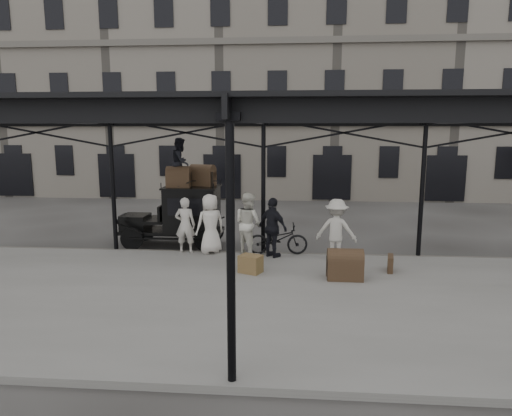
% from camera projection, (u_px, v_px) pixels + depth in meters
% --- Properties ---
extents(ground, '(120.00, 120.00, 0.00)m').
position_uv_depth(ground, '(259.00, 276.00, 13.13)').
color(ground, '#383533').
rests_on(ground, ground).
extents(platform, '(28.00, 8.00, 0.15)m').
position_uv_depth(platform, '(253.00, 299.00, 11.15)').
color(platform, slate).
rests_on(platform, ground).
extents(canopy, '(22.50, 9.00, 4.74)m').
position_uv_depth(canopy, '(253.00, 110.00, 10.65)').
color(canopy, black).
rests_on(canopy, ground).
extents(building_frontage, '(64.00, 8.00, 14.00)m').
position_uv_depth(building_frontage, '(279.00, 85.00, 29.60)').
color(building_frontage, slate).
rests_on(building_frontage, ground).
extents(taxi, '(3.65, 1.55, 2.18)m').
position_uv_depth(taxi, '(184.00, 213.00, 16.24)').
color(taxi, black).
rests_on(taxi, ground).
extents(porter_left, '(0.67, 0.45, 1.83)m').
position_uv_depth(porter_left, '(185.00, 225.00, 14.92)').
color(porter_left, '#BDB7AD').
rests_on(porter_left, platform).
extents(porter_midleft, '(1.23, 1.23, 2.01)m').
position_uv_depth(porter_midleft, '(248.00, 223.00, 14.74)').
color(porter_midleft, silver).
rests_on(porter_midleft, platform).
extents(porter_centre, '(1.14, 1.03, 1.95)m').
position_uv_depth(porter_centre, '(210.00, 224.00, 14.84)').
color(porter_centre, silver).
rests_on(porter_centre, platform).
extents(porter_official, '(1.16, 1.07, 1.90)m').
position_uv_depth(porter_official, '(273.00, 228.00, 14.36)').
color(porter_official, black).
rests_on(porter_official, platform).
extents(porter_right, '(1.38, 0.99, 1.93)m').
position_uv_depth(porter_right, '(336.00, 230.00, 13.95)').
color(porter_right, beige).
rests_on(porter_right, platform).
extents(bicycle, '(1.98, 0.83, 1.02)m').
position_uv_depth(bicycle, '(278.00, 239.00, 14.75)').
color(bicycle, black).
rests_on(bicycle, platform).
extents(porter_roof, '(0.71, 0.87, 1.69)m').
position_uv_depth(porter_roof, '(181.00, 162.00, 15.84)').
color(porter_roof, black).
rests_on(porter_roof, taxi).
extents(steamer_trunk_roof_near, '(0.83, 0.53, 0.60)m').
position_uv_depth(steamer_trunk_roof_near, '(179.00, 178.00, 15.79)').
color(steamer_trunk_roof_near, '#462E20').
rests_on(steamer_trunk_roof_near, taxi).
extents(steamer_trunk_roof_far, '(0.97, 0.74, 0.63)m').
position_uv_depth(steamer_trunk_roof_far, '(203.00, 177.00, 16.17)').
color(steamer_trunk_roof_far, '#462E20').
rests_on(steamer_trunk_roof_far, taxi).
extents(steamer_trunk_platform, '(0.96, 0.59, 0.70)m').
position_uv_depth(steamer_trunk_platform, '(345.00, 266.00, 12.34)').
color(steamer_trunk_platform, '#462E20').
rests_on(steamer_trunk_platform, platform).
extents(wicker_hamper, '(0.73, 0.66, 0.50)m').
position_uv_depth(wicker_hamper, '(251.00, 264.00, 12.90)').
color(wicker_hamper, brown).
rests_on(wicker_hamper, platform).
extents(suitcase_upright, '(0.26, 0.62, 0.45)m').
position_uv_depth(suitcase_upright, '(390.00, 263.00, 13.03)').
color(suitcase_upright, '#462E20').
rests_on(suitcase_upright, platform).
extents(suitcase_flat, '(0.62, 0.24, 0.40)m').
position_uv_depth(suitcase_flat, '(340.00, 269.00, 12.59)').
color(suitcase_flat, '#462E20').
rests_on(suitcase_flat, platform).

